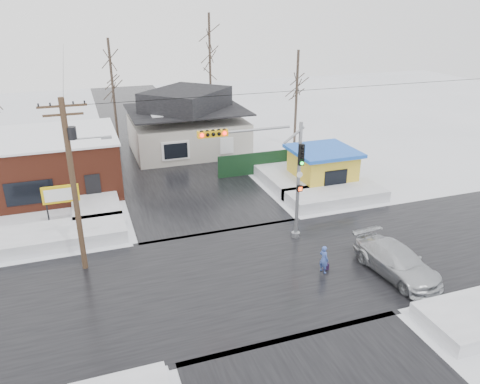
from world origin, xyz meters
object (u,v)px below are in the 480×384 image
object	(u,v)px
marquee_sign	(61,195)
car	(397,262)
utility_pole	(74,177)
pedestrian	(324,259)
traffic_signal	(274,168)
kiosk	(322,167)

from	to	relation	value
marquee_sign	car	distance (m)	20.03
utility_pole	car	distance (m)	16.69
utility_pole	pedestrian	world-z (taller)	utility_pole
traffic_signal	pedestrian	bearing A→B (deg)	-73.19
traffic_signal	pedestrian	distance (m)	5.63
marquee_sign	traffic_signal	bearing A→B (deg)	-29.72
pedestrian	car	world-z (taller)	same
traffic_signal	kiosk	distance (m)	10.43
utility_pole	kiosk	distance (m)	18.95
traffic_signal	car	xyz separation A→B (m)	(4.62, -5.41, -3.78)
utility_pole	marquee_sign	bearing A→B (deg)	100.13
traffic_signal	utility_pole	xyz separation A→B (m)	(-10.36, 0.53, 0.57)
utility_pole	pedestrian	distance (m)	13.16
utility_pole	car	bearing A→B (deg)	-21.63
car	kiosk	bearing A→B (deg)	73.55
traffic_signal	utility_pole	bearing A→B (deg)	177.05
traffic_signal	pedestrian	xyz separation A→B (m)	(1.21, -3.99, -3.78)
marquee_sign	pedestrian	size ratio (longest dim) A/B	1.69
utility_pole	pedestrian	size ratio (longest dim) A/B	5.96
kiosk	car	xyz separation A→B (m)	(-2.45, -12.43, -0.71)
kiosk	pedestrian	size ratio (longest dim) A/B	3.04
traffic_signal	marquee_sign	bearing A→B (deg)	150.28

